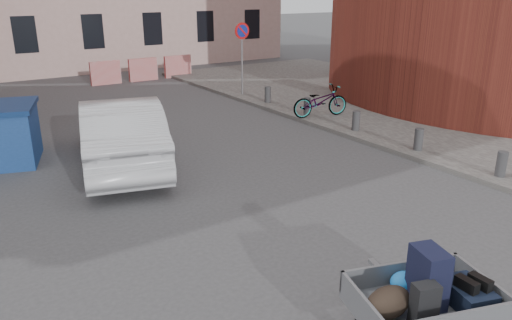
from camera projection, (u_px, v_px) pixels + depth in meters
ground at (240, 235)px, 8.48m from camera, size 120.00×120.00×0.00m
sidewalk at (429, 110)px, 16.83m from camera, size 9.00×24.00×0.12m
no_parking_sign at (242, 44)px, 18.42m from camera, size 0.60×0.09×2.65m
bollards at (356, 121)px, 14.16m from camera, size 0.22×9.02×0.55m
barriers at (143, 69)px, 22.32m from camera, size 4.70×0.18×1.00m
trailer at (423, 299)px, 5.71m from camera, size 1.86×1.97×1.20m
silver_car at (121, 132)px, 11.52m from camera, size 2.94×5.19×1.62m
bicycle at (320, 101)px, 15.62m from camera, size 1.94×1.02×0.97m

